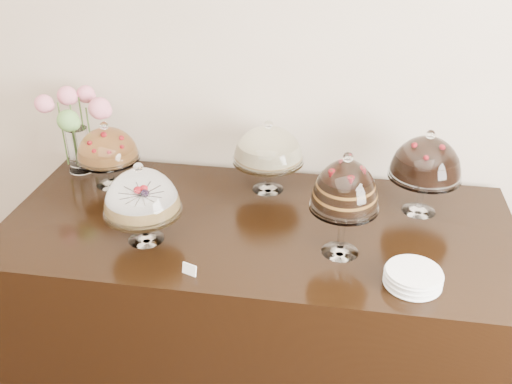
% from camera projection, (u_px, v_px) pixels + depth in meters
% --- Properties ---
extents(wall_back, '(5.00, 0.04, 3.00)m').
position_uv_depth(wall_back, '(274.00, 51.00, 2.65)').
color(wall_back, beige).
rests_on(wall_back, ground).
extents(display_counter, '(2.20, 1.00, 0.90)m').
position_uv_depth(display_counter, '(258.00, 304.00, 2.68)').
color(display_counter, black).
rests_on(display_counter, ground).
extents(cake_stand_sugar_sponge, '(0.32, 0.32, 0.35)m').
position_uv_depth(cake_stand_sugar_sponge, '(141.00, 195.00, 2.25)').
color(cake_stand_sugar_sponge, white).
rests_on(cake_stand_sugar_sponge, display_counter).
extents(cake_stand_choco_layer, '(0.27, 0.27, 0.44)m').
position_uv_depth(cake_stand_choco_layer, '(345.00, 189.00, 2.14)').
color(cake_stand_choco_layer, white).
rests_on(cake_stand_choco_layer, display_counter).
extents(cake_stand_cheesecake, '(0.33, 0.33, 0.35)m').
position_uv_depth(cake_stand_cheesecake, '(268.00, 147.00, 2.62)').
color(cake_stand_cheesecake, white).
rests_on(cake_stand_cheesecake, display_counter).
extents(cake_stand_dark_choco, '(0.31, 0.31, 0.39)m').
position_uv_depth(cake_stand_dark_choco, '(426.00, 161.00, 2.43)').
color(cake_stand_dark_choco, white).
rests_on(cake_stand_dark_choco, display_counter).
extents(cake_stand_fruit_tart, '(0.30, 0.30, 0.32)m').
position_uv_depth(cake_stand_fruit_tart, '(107.00, 147.00, 2.68)').
color(cake_stand_fruit_tart, white).
rests_on(cake_stand_fruit_tart, display_counter).
extents(flower_vase, '(0.35, 0.28, 0.43)m').
position_uv_depth(flower_vase, '(77.00, 123.00, 2.77)').
color(flower_vase, white).
rests_on(flower_vase, display_counter).
extents(plate_stack, '(0.21, 0.21, 0.06)m').
position_uv_depth(plate_stack, '(413.00, 278.00, 2.08)').
color(plate_stack, white).
rests_on(plate_stack, display_counter).
extents(price_card_left, '(0.06, 0.04, 0.04)m').
position_uv_depth(price_card_left, '(189.00, 269.00, 2.14)').
color(price_card_left, white).
rests_on(price_card_left, display_counter).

